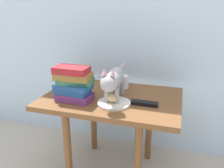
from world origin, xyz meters
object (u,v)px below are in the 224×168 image
(side_table, at_px, (112,108))
(book_stack, at_px, (73,84))
(tv_remote, at_px, (144,103))
(bread_roll, at_px, (112,97))
(candle_jar, at_px, (123,82))
(plate, at_px, (114,103))
(cat, at_px, (114,79))

(side_table, bearing_deg, book_stack, -148.85)
(side_table, distance_m, tv_remote, 0.24)
(bread_roll, distance_m, tv_remote, 0.19)
(side_table, xyz_separation_m, tv_remote, (0.21, -0.07, 0.09))
(book_stack, distance_m, tv_remote, 0.42)
(bread_roll, distance_m, candle_jar, 0.28)
(book_stack, xyz_separation_m, candle_jar, (0.22, 0.29, -0.06))
(bread_roll, height_order, candle_jar, candle_jar)
(book_stack, bearing_deg, bread_roll, 2.49)
(book_stack, height_order, candle_jar, book_stack)
(bread_roll, xyz_separation_m, book_stack, (-0.23, -0.01, 0.06))
(plate, relative_size, candle_jar, 2.23)
(cat, bearing_deg, plate, -72.49)
(book_stack, xyz_separation_m, tv_remote, (0.41, 0.05, -0.09))
(bread_roll, bearing_deg, cat, 91.50)
(bread_roll, relative_size, book_stack, 0.35)
(bread_roll, bearing_deg, plate, -13.76)
(side_table, xyz_separation_m, cat, (0.03, -0.07, 0.21))
(book_stack, bearing_deg, tv_remote, 6.84)
(cat, height_order, candle_jar, cat)
(tv_remote, bearing_deg, cat, 179.98)
(tv_remote, bearing_deg, bread_roll, -166.87)
(bread_roll, relative_size, cat, 0.17)
(cat, relative_size, book_stack, 2.08)
(bread_roll, relative_size, tv_remote, 0.53)
(plate, distance_m, candle_jar, 0.29)
(bread_roll, height_order, cat, cat)
(candle_jar, bearing_deg, tv_remote, -52.49)
(cat, bearing_deg, side_table, 115.04)
(plate, relative_size, tv_remote, 1.26)
(side_table, bearing_deg, tv_remote, -18.30)
(side_table, height_order, candle_jar, candle_jar)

